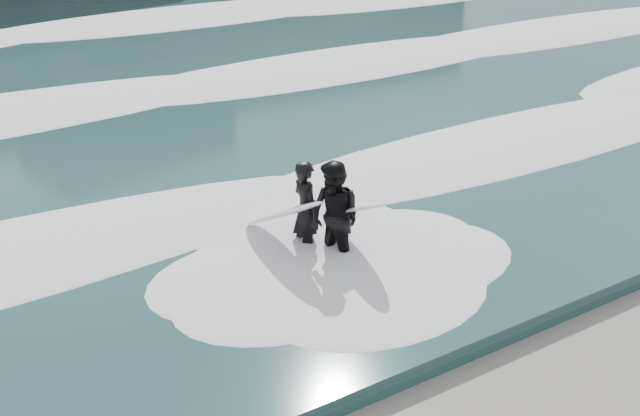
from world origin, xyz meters
The scene contains 6 objects.
sea centered at (0.00, 29.00, 0.15)m, with size 90.00×52.00×0.30m, color #214244.
foam_near centered at (0.00, 9.00, 0.40)m, with size 60.00×3.20×0.20m, color white.
foam_mid centered at (0.00, 16.00, 0.42)m, with size 60.00×4.00×0.24m, color white.
foam_far centered at (0.00, 25.00, 0.45)m, with size 60.00×4.80×0.30m, color white.
surfer_left centered at (-0.90, 6.72, 0.85)m, with size 1.03×2.01×1.69m.
surfer_right centered at (-0.66, 6.05, 0.93)m, with size 1.22×1.79×1.85m.
Camera 1 is at (-7.04, -3.27, 6.14)m, focal length 45.00 mm.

